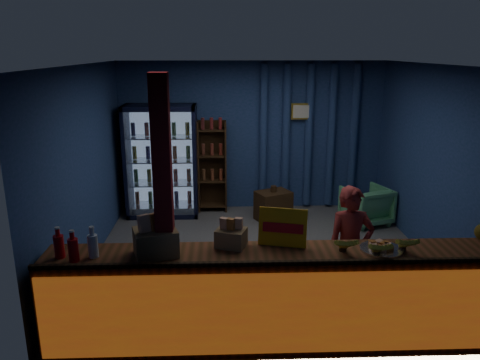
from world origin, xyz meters
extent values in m
plane|color=#515154|center=(0.00, 0.00, 0.00)|extent=(4.60, 4.60, 0.00)
plane|color=navy|center=(0.00, 2.20, 1.30)|extent=(4.60, 0.00, 4.60)
plane|color=navy|center=(0.00, -2.20, 1.30)|extent=(4.60, 0.00, 4.60)
plane|color=navy|center=(-2.30, 0.00, 1.30)|extent=(0.00, 4.40, 4.40)
plane|color=navy|center=(2.30, 0.00, 1.30)|extent=(0.00, 4.40, 4.40)
plane|color=#472D19|center=(0.00, 0.00, 2.60)|extent=(4.60, 4.60, 0.00)
cube|color=brown|center=(0.00, -1.90, 0.47)|extent=(4.40, 0.55, 0.95)
cube|color=red|center=(0.00, -2.19, 0.47)|extent=(4.35, 0.02, 0.81)
cube|color=#3C2613|center=(0.00, -2.17, 0.97)|extent=(4.40, 0.04, 0.04)
cube|color=maroon|center=(-1.05, -1.90, 1.30)|extent=(0.16, 0.16, 2.60)
cube|color=black|center=(-1.55, 2.12, 0.95)|extent=(1.20, 0.06, 1.90)
cube|color=black|center=(-2.12, 1.85, 0.95)|extent=(0.06, 0.60, 1.90)
cube|color=black|center=(-0.98, 1.85, 0.95)|extent=(0.06, 0.60, 1.90)
cube|color=black|center=(-1.55, 1.85, 1.86)|extent=(1.20, 0.60, 0.08)
cube|color=black|center=(-1.55, 1.85, 0.04)|extent=(1.20, 0.60, 0.08)
cube|color=#99B2D8|center=(-1.55, 2.07, 0.95)|extent=(1.08, 0.02, 1.74)
cube|color=white|center=(-1.55, 1.57, 0.95)|extent=(1.12, 0.02, 1.78)
cube|color=black|center=(-1.55, 1.55, 0.95)|extent=(0.05, 0.05, 1.80)
cube|color=silver|center=(-1.55, 1.85, 0.17)|extent=(1.08, 0.48, 0.02)
cylinder|color=#A03A16|center=(-2.00, 1.85, 0.30)|extent=(0.07, 0.07, 0.22)
cylinder|color=#206218|center=(-1.77, 1.85, 0.30)|extent=(0.07, 0.07, 0.22)
cylinder|color=#979317|center=(-1.55, 1.85, 0.30)|extent=(0.07, 0.07, 0.22)
cylinder|color=navy|center=(-1.32, 1.85, 0.30)|extent=(0.07, 0.07, 0.22)
cylinder|color=maroon|center=(-1.10, 1.85, 0.30)|extent=(0.07, 0.07, 0.22)
cube|color=silver|center=(-1.55, 1.85, 0.57)|extent=(1.08, 0.48, 0.02)
cylinder|color=#206218|center=(-2.00, 1.85, 0.70)|extent=(0.07, 0.07, 0.22)
cylinder|color=#979317|center=(-1.77, 1.85, 0.70)|extent=(0.07, 0.07, 0.22)
cylinder|color=navy|center=(-1.55, 1.85, 0.70)|extent=(0.07, 0.07, 0.22)
cylinder|color=maroon|center=(-1.32, 1.85, 0.70)|extent=(0.07, 0.07, 0.22)
cylinder|color=#A03A16|center=(-1.10, 1.85, 0.70)|extent=(0.07, 0.07, 0.22)
cube|color=silver|center=(-1.55, 1.85, 0.97)|extent=(1.08, 0.48, 0.02)
cylinder|color=#979317|center=(-2.00, 1.85, 1.10)|extent=(0.07, 0.07, 0.22)
cylinder|color=navy|center=(-1.77, 1.85, 1.10)|extent=(0.07, 0.07, 0.22)
cylinder|color=maroon|center=(-1.55, 1.85, 1.10)|extent=(0.07, 0.07, 0.22)
cylinder|color=#A03A16|center=(-1.32, 1.85, 1.10)|extent=(0.07, 0.07, 0.22)
cylinder|color=#206218|center=(-1.10, 1.85, 1.10)|extent=(0.07, 0.07, 0.22)
cube|color=silver|center=(-1.55, 1.85, 1.37)|extent=(1.08, 0.48, 0.02)
cylinder|color=navy|center=(-2.00, 1.85, 1.50)|extent=(0.07, 0.07, 0.22)
cylinder|color=maroon|center=(-1.77, 1.85, 1.50)|extent=(0.07, 0.07, 0.22)
cylinder|color=#A03A16|center=(-1.55, 1.85, 1.50)|extent=(0.07, 0.07, 0.22)
cylinder|color=#206218|center=(-1.32, 1.85, 1.50)|extent=(0.07, 0.07, 0.22)
cylinder|color=#979317|center=(-1.10, 1.85, 1.50)|extent=(0.07, 0.07, 0.22)
cube|color=#3C2613|center=(-0.70, 2.15, 0.80)|extent=(0.50, 0.02, 1.60)
cube|color=#3C2613|center=(-0.93, 2.02, 0.80)|extent=(0.03, 0.28, 1.60)
cube|color=#3C2613|center=(-0.46, 2.02, 0.80)|extent=(0.03, 0.28, 1.60)
cube|color=#3C2613|center=(-0.70, 2.02, 0.10)|extent=(0.46, 0.26, 0.02)
cube|color=#3C2613|center=(-0.70, 2.02, 0.55)|extent=(0.46, 0.26, 0.02)
cube|color=#3C2613|center=(-0.70, 2.02, 1.00)|extent=(0.46, 0.26, 0.02)
cube|color=#3C2613|center=(-0.70, 2.02, 1.45)|extent=(0.46, 0.26, 0.02)
cylinder|color=navy|center=(0.20, 2.14, 1.30)|extent=(0.14, 0.14, 2.50)
cylinder|color=navy|center=(0.60, 2.14, 1.30)|extent=(0.14, 0.14, 2.50)
cylinder|color=navy|center=(1.00, 2.14, 1.30)|extent=(0.14, 0.14, 2.50)
cylinder|color=navy|center=(1.40, 2.14, 1.30)|extent=(0.14, 0.14, 2.50)
cylinder|color=navy|center=(1.80, 2.14, 1.30)|extent=(0.14, 0.14, 2.50)
cube|color=gold|center=(0.85, 2.10, 1.75)|extent=(0.36, 0.03, 0.28)
cube|color=silver|center=(0.85, 2.08, 1.75)|extent=(0.30, 0.01, 0.22)
imported|color=maroon|center=(0.85, -1.32, 0.70)|extent=(0.53, 0.37, 1.40)
imported|color=#59B275|center=(1.83, 1.28, 0.31)|extent=(0.85, 0.86, 0.62)
cube|color=#3C2613|center=(0.32, 1.49, 0.25)|extent=(0.66, 0.59, 0.50)
cylinder|color=#3C2613|center=(0.32, 1.49, 0.55)|extent=(0.10, 0.10, 0.10)
cube|color=#EB9E0C|center=(0.05, -1.74, 1.14)|extent=(0.47, 0.20, 0.37)
cube|color=red|center=(0.05, -1.76, 1.14)|extent=(0.38, 0.12, 0.09)
cylinder|color=red|center=(-2.01, -1.94, 1.06)|extent=(0.09, 0.09, 0.21)
cylinder|color=red|center=(-2.01, -1.94, 1.20)|extent=(0.04, 0.04, 0.08)
cylinder|color=white|center=(-2.01, -1.94, 1.24)|extent=(0.05, 0.05, 0.02)
cylinder|color=red|center=(-1.86, -2.02, 1.06)|extent=(0.09, 0.09, 0.21)
cylinder|color=red|center=(-1.86, -2.02, 1.20)|extent=(0.04, 0.04, 0.08)
cylinder|color=white|center=(-1.86, -2.02, 1.24)|extent=(0.05, 0.05, 0.02)
cylinder|color=silver|center=(-1.70, -1.94, 1.06)|extent=(0.09, 0.09, 0.21)
cylinder|color=silver|center=(-1.70, -1.94, 1.20)|extent=(0.04, 0.04, 0.08)
cylinder|color=white|center=(-1.70, -1.94, 1.24)|extent=(0.05, 0.05, 0.02)
cube|color=olive|center=(-1.14, -1.91, 1.07)|extent=(0.46, 0.41, 0.25)
cube|color=#CE632D|center=(-1.23, -1.93, 1.28)|extent=(0.12, 0.09, 0.16)
cube|color=#C35F24|center=(-1.14, -1.91, 1.28)|extent=(0.12, 0.09, 0.16)
cube|color=#CE632D|center=(-1.05, -1.88, 1.28)|extent=(0.12, 0.09, 0.16)
cube|color=olive|center=(-0.44, -1.74, 1.04)|extent=(0.33, 0.30, 0.18)
cube|color=#CE632D|center=(-0.51, -1.72, 1.18)|extent=(0.08, 0.07, 0.11)
cube|color=#C35F24|center=(-0.44, -1.74, 1.18)|extent=(0.08, 0.07, 0.11)
cube|color=#CE632D|center=(-0.38, -1.76, 1.18)|extent=(0.08, 0.07, 0.11)
cylinder|color=silver|center=(0.97, -1.90, 0.96)|extent=(0.40, 0.40, 0.02)
cube|color=#CE632D|center=(1.05, -1.90, 0.99)|extent=(0.09, 0.06, 0.04)
cube|color=#C35F24|center=(1.03, -1.84, 0.99)|extent=(0.11, 0.11, 0.04)
cube|color=#CE632D|center=(0.97, -1.82, 0.99)|extent=(0.06, 0.09, 0.04)
cube|color=#C35F24|center=(0.92, -1.84, 0.99)|extent=(0.11, 0.11, 0.04)
cube|color=#CE632D|center=(0.89, -1.90, 0.99)|extent=(0.09, 0.06, 0.04)
cube|color=#C35F24|center=(0.92, -1.95, 0.99)|extent=(0.11, 0.11, 0.04)
cube|color=#CE632D|center=(0.97, -1.98, 0.99)|extent=(0.06, 0.09, 0.04)
cube|color=#C35F24|center=(1.03, -1.95, 0.99)|extent=(0.11, 0.11, 0.04)
camera|label=1|loc=(-0.52, -5.91, 2.79)|focal=35.00mm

